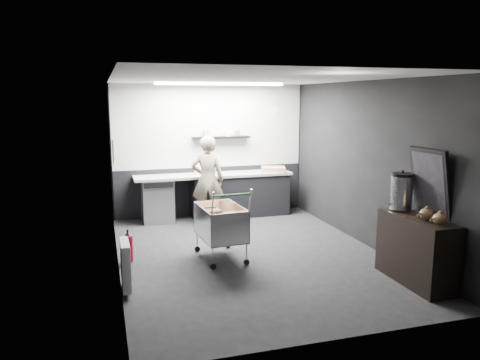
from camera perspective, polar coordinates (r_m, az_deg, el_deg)
name	(u,v)px	position (r m, az deg, el deg)	size (l,w,h in m)	color
floor	(250,254)	(7.42, 1.25, -9.04)	(5.50, 5.50, 0.00)	black
ceiling	(251,79)	(7.02, 1.34, 12.27)	(5.50, 5.50, 0.00)	silver
wall_back	(210,150)	(9.73, -3.66, 3.66)	(5.50, 5.50, 0.00)	black
wall_front	(338,211)	(4.61, 11.82, -3.69)	(5.50, 5.50, 0.00)	black
wall_left	(115,175)	(6.77, -15.05, 0.54)	(5.50, 5.50, 0.00)	black
wall_right	(367,164)	(7.94, 15.19, 1.89)	(5.50, 5.50, 0.00)	black
kitchen_wall_panel	(210,126)	(9.67, -3.67, 6.59)	(3.95, 0.02, 1.70)	beige
dado_panel	(211,190)	(9.84, -3.58, -1.27)	(3.95, 0.02, 1.00)	black
floating_shelf	(221,137)	(9.63, -2.34, 5.22)	(1.20, 0.22, 0.04)	black
wall_clock	(274,111)	(10.05, 4.21, 8.43)	(0.20, 0.20, 0.03)	white
poster	(113,151)	(8.03, -15.24, 3.42)	(0.02, 0.30, 0.40)	silver
poster_red_band	(113,147)	(8.02, -15.23, 3.92)	(0.01, 0.22, 0.10)	red
radiator	(125,265)	(6.15, -13.80, -10.01)	(0.10, 0.50, 0.60)	white
ceiling_strip	(220,84)	(8.80, -2.42, 11.61)	(2.40, 0.20, 0.04)	white
prep_counter	(221,195)	(9.59, -2.37, -1.83)	(3.20, 0.61, 0.90)	black
person	(208,180)	(9.00, -3.97, -0.02)	(0.63, 0.41, 1.72)	#BCAE95
shopping_cart	(220,225)	(7.11, -2.41, -5.48)	(0.66, 1.03, 1.10)	silver
sideboard	(416,240)	(6.63, 20.70, -6.90)	(0.51, 1.19, 1.78)	black
fire_extinguisher	(128,247)	(7.20, -13.48, -7.97)	(0.15, 0.15, 0.49)	red
cardboard_box	(273,169)	(9.78, 4.06, 1.32)	(0.49, 0.37, 0.10)	#A47957
pink_tub	(210,169)	(9.44, -3.65, 1.33)	(0.20, 0.20, 0.20)	silver
white_container	(199,172)	(9.35, -5.04, 1.03)	(0.16, 0.12, 0.14)	white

